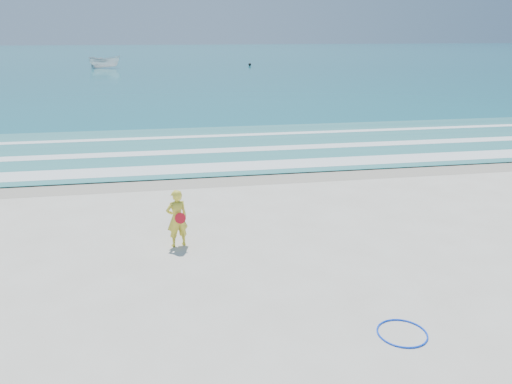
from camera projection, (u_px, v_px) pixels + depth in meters
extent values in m
plane|color=silver|center=(269.00, 300.00, 10.07)|extent=(400.00, 400.00, 0.00)
cube|color=#B2A893|center=(220.00, 178.00, 18.50)|extent=(400.00, 2.40, 0.00)
cube|color=#19727F|center=(171.00, 56.00, 108.36)|extent=(400.00, 190.00, 0.04)
cube|color=#59B7AD|center=(208.00, 147.00, 23.16)|extent=(400.00, 10.00, 0.01)
cube|color=white|center=(216.00, 167.00, 19.70)|extent=(400.00, 1.40, 0.01)
cube|color=white|center=(209.00, 151.00, 22.41)|extent=(400.00, 0.90, 0.01)
cube|color=white|center=(203.00, 136.00, 25.50)|extent=(400.00, 0.60, 0.01)
torus|color=#0D40ED|center=(402.00, 333.00, 8.95)|extent=(1.02, 1.02, 0.03)
imported|color=silver|center=(105.00, 62.00, 72.25)|extent=(4.73, 2.32, 1.75)
sphere|color=black|center=(250.00, 64.00, 77.23)|extent=(0.44, 0.44, 0.44)
imported|color=yellow|center=(177.00, 218.00, 12.40)|extent=(0.62, 0.50, 1.48)
cylinder|color=red|center=(180.00, 218.00, 12.23)|extent=(0.27, 0.08, 0.27)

